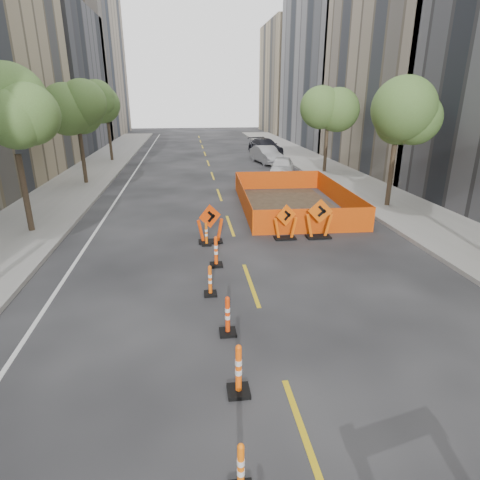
{
  "coord_description": "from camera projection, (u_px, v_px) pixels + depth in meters",
  "views": [
    {
      "loc": [
        -1.77,
        -7.02,
        5.45
      ],
      "look_at": [
        -0.2,
        5.0,
        1.1
      ],
      "focal_mm": 30.0,
      "sensor_mm": 36.0,
      "label": 1
    }
  ],
  "objects": [
    {
      "name": "bld_left_e",
      "position": [
        71.0,
        61.0,
        55.05
      ],
      "size": [
        12.0,
        20.0,
        20.0
      ],
      "primitive_type": "cube",
      "color": "gray",
      "rests_on": "ground"
    },
    {
      "name": "tree_r_b",
      "position": [
        398.0,
        117.0,
        19.3
      ],
      "size": [
        2.8,
        2.8,
        5.95
      ],
      "color": "#382B1E",
      "rests_on": "ground"
    },
    {
      "name": "bld_left_d",
      "position": [
        33.0,
        80.0,
        40.76
      ],
      "size": [
        12.0,
        16.0,
        14.0
      ],
      "primitive_type": "cube",
      "color": "#4C4C51",
      "rests_on": "ground"
    },
    {
      "name": "chevron_sign_left",
      "position": [
        210.0,
        224.0,
        15.6
      ],
      "size": [
        1.2,
        0.99,
        1.56
      ],
      "primitive_type": null,
      "rotation": [
        0.0,
        0.0,
        0.41
      ],
      "color": "#E74109",
      "rests_on": "ground"
    },
    {
      "name": "channelizer_1",
      "position": [
        241.0,
        470.0,
        5.67
      ],
      "size": [
        0.37,
        0.37,
        0.94
      ],
      "primitive_type": null,
      "color": "orange",
      "rests_on": "ground"
    },
    {
      "name": "channelizer_5",
      "position": [
        216.0,
        251.0,
        13.48
      ],
      "size": [
        0.42,
        0.42,
        1.08
      ],
      "primitive_type": null,
      "color": "#F6480A",
      "rests_on": "ground"
    },
    {
      "name": "channelizer_4",
      "position": [
        210.0,
        280.0,
        11.51
      ],
      "size": [
        0.37,
        0.37,
        0.93
      ],
      "primitive_type": null,
      "color": "#F75A0A",
      "rests_on": "ground"
    },
    {
      "name": "ground_plane",
      "position": [
        279.0,
        366.0,
        8.61
      ],
      "size": [
        140.0,
        140.0,
        0.0
      ],
      "primitive_type": "plane",
      "color": "black"
    },
    {
      "name": "tree_r_c",
      "position": [
        329.0,
        110.0,
        28.63
      ],
      "size": [
        2.8,
        2.8,
        5.95
      ],
      "color": "#382B1E",
      "rests_on": "ground"
    },
    {
      "name": "parked_car_far",
      "position": [
        265.0,
        146.0,
        39.84
      ],
      "size": [
        3.2,
        5.55,
        1.51
      ],
      "primitive_type": "imported",
      "rotation": [
        0.0,
        0.0,
        0.22
      ],
      "color": "black",
      "rests_on": "ground"
    },
    {
      "name": "tree_l_b",
      "position": [
        12.0,
        122.0,
        15.39
      ],
      "size": [
        2.8,
        2.8,
        5.95
      ],
      "color": "#382B1E",
      "rests_on": "ground"
    },
    {
      "name": "tree_l_d",
      "position": [
        107.0,
        108.0,
        34.06
      ],
      "size": [
        2.8,
        2.8,
        5.95
      ],
      "color": "#382B1E",
      "rests_on": "ground"
    },
    {
      "name": "channelizer_6",
      "position": [
        206.0,
        234.0,
        15.43
      ],
      "size": [
        0.36,
        0.36,
        0.92
      ],
      "primitive_type": null,
      "color": "#EF600A",
      "rests_on": "ground"
    },
    {
      "name": "tree_l_c",
      "position": [
        77.0,
        112.0,
        24.72
      ],
      "size": [
        2.8,
        2.8,
        5.95
      ],
      "color": "#382B1E",
      "rests_on": "ground"
    },
    {
      "name": "sidewalk_right",
      "position": [
        398.0,
        206.0,
        20.88
      ],
      "size": [
        4.0,
        90.0,
        0.15
      ],
      "primitive_type": "cube",
      "color": "gray",
      "rests_on": "ground"
    },
    {
      "name": "bld_right_e",
      "position": [
        305.0,
        79.0,
        62.66
      ],
      "size": [
        12.0,
        14.0,
        16.0
      ],
      "primitive_type": "cube",
      "color": "tan",
      "rests_on": "ground"
    },
    {
      "name": "safety_fence",
      "position": [
        292.0,
        197.0,
        20.79
      ],
      "size": [
        5.49,
        8.95,
        1.09
      ],
      "primitive_type": null,
      "rotation": [
        0.0,
        0.0,
        -0.04
      ],
      "color": "#EA590C",
      "rests_on": "ground"
    },
    {
      "name": "parked_car_mid",
      "position": [
        266.0,
        155.0,
        34.45
      ],
      "size": [
        2.37,
        4.6,
        1.45
      ],
      "primitive_type": "imported",
      "rotation": [
        0.0,
        0.0,
        0.2
      ],
      "color": "gray",
      "rests_on": "ground"
    },
    {
      "name": "chevron_sign_right",
      "position": [
        319.0,
        219.0,
        16.1
      ],
      "size": [
        1.21,
        0.87,
        1.64
      ],
      "primitive_type": null,
      "rotation": [
        0.0,
        0.0,
        -0.22
      ],
      "color": "#DC5309",
      "rests_on": "ground"
    },
    {
      "name": "bld_right_d",
      "position": [
        352.0,
        53.0,
        44.81
      ],
      "size": [
        12.0,
        18.0,
        20.0
      ],
      "primitive_type": "cube",
      "color": "gray",
      "rests_on": "ground"
    },
    {
      "name": "bld_right_c",
      "position": [
        432.0,
        75.0,
        30.52
      ],
      "size": [
        12.0,
        16.0,
        14.0
      ],
      "primitive_type": "cube",
      "color": "gray",
      "rests_on": "ground"
    },
    {
      "name": "chevron_sign_center",
      "position": [
        286.0,
        222.0,
        16.0
      ],
      "size": [
        1.09,
        0.83,
        1.45
      ],
      "primitive_type": null,
      "rotation": [
        0.0,
        0.0,
        0.28
      ],
      "color": "#FA5B0A",
      "rests_on": "ground"
    },
    {
      "name": "channelizer_2",
      "position": [
        239.0,
        370.0,
        7.62
      ],
      "size": [
        0.43,
        0.43,
        1.1
      ],
      "primitive_type": null,
      "color": "#FF590A",
      "rests_on": "ground"
    },
    {
      "name": "channelizer_3",
      "position": [
        228.0,
        316.0,
        9.59
      ],
      "size": [
        0.4,
        0.4,
        1.02
      ],
      "primitive_type": null,
      "color": "#EA3B09",
      "rests_on": "ground"
    },
    {
      "name": "sidewalk_left",
      "position": [
        34.0,
        219.0,
        18.69
      ],
      "size": [
        4.0,
        90.0,
        0.15
      ],
      "primitive_type": "cube",
      "color": "gray",
      "rests_on": "ground"
    },
    {
      "name": "parked_car_near",
      "position": [
        282.0,
        167.0,
        28.77
      ],
      "size": [
        2.66,
        4.37,
        1.39
      ],
      "primitive_type": "imported",
      "rotation": [
        0.0,
        0.0,
        -0.27
      ],
      "color": "silver",
      "rests_on": "ground"
    }
  ]
}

